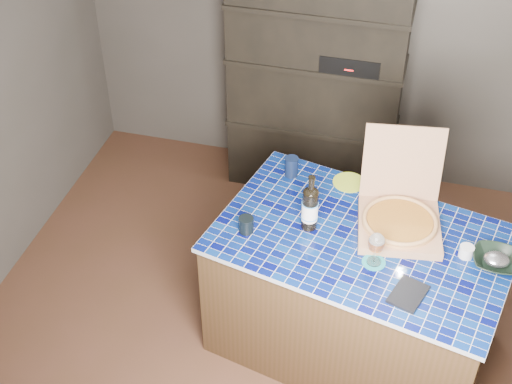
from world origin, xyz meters
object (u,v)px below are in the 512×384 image
(kitchen_island, at_px, (356,293))
(pizza_box, at_px, (400,217))
(wine_glass, at_px, (376,243))
(dvd_case, at_px, (408,294))
(mead_bottle, at_px, (310,208))
(bowl, at_px, (496,261))

(kitchen_island, bearing_deg, pizza_box, 52.36)
(wine_glass, bearing_deg, dvd_case, -43.31)
(kitchen_island, relative_size, mead_bottle, 5.00)
(mead_bottle, distance_m, wine_glass, 0.42)
(pizza_box, bearing_deg, wine_glass, -114.56)
(dvd_case, bearing_deg, wine_glass, 155.58)
(dvd_case, bearing_deg, kitchen_island, 146.73)
(pizza_box, relative_size, mead_bottle, 1.70)
(pizza_box, relative_size, dvd_case, 2.83)
(kitchen_island, bearing_deg, wine_glass, -51.98)
(mead_bottle, relative_size, dvd_case, 1.67)
(pizza_box, relative_size, bowl, 2.44)
(pizza_box, height_order, wine_glass, pizza_box)
(bowl, bearing_deg, mead_bottle, 177.43)
(kitchen_island, xyz_separation_m, dvd_case, (0.27, -0.35, 0.43))
(dvd_case, bearing_deg, bowl, 57.20)
(bowl, bearing_deg, wine_glass, -166.63)
(kitchen_island, bearing_deg, dvd_case, -39.37)
(kitchen_island, xyz_separation_m, mead_bottle, (-0.30, 0.02, 0.56))
(bowl, bearing_deg, dvd_case, -141.69)
(mead_bottle, distance_m, bowl, 0.99)
(kitchen_island, bearing_deg, mead_bottle, -170.81)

